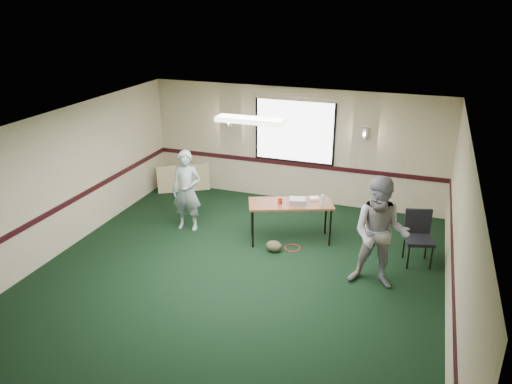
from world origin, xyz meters
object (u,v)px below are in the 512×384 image
(projector, at_px, (297,201))
(person_right, at_px, (380,234))
(conference_chair, at_px, (418,233))
(person_left, at_px, (187,191))
(folding_table, at_px, (291,205))

(projector, distance_m, person_right, 2.04)
(conference_chair, distance_m, person_left, 4.64)
(folding_table, xyz_separation_m, conference_chair, (2.44, -0.02, -0.18))
(folding_table, height_order, person_left, person_left)
(folding_table, relative_size, person_left, 1.04)
(folding_table, relative_size, person_right, 0.91)
(folding_table, xyz_separation_m, person_right, (1.83, -1.11, 0.21))
(conference_chair, relative_size, person_right, 0.51)
(person_left, height_order, person_right, person_right)
(conference_chair, relative_size, person_left, 0.58)
(folding_table, distance_m, conference_chair, 2.44)
(folding_table, distance_m, person_right, 2.16)
(folding_table, bearing_deg, conference_chair, -22.07)
(projector, relative_size, person_left, 0.18)
(folding_table, bearing_deg, person_left, 163.08)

